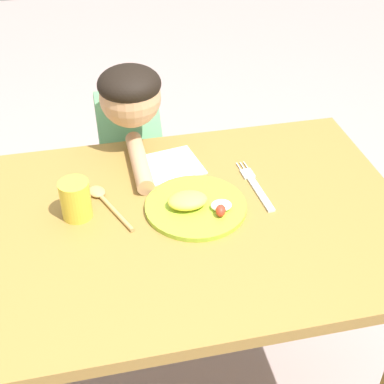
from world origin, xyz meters
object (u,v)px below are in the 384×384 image
Objects in this scene: plate at (195,205)px; fork at (256,186)px; spoon at (104,200)px; drinking_cup at (76,200)px; person at (133,179)px.

fork is at bearing 17.57° from plate.
fork is at bearing -116.19° from spoon.
spoon is (-0.37, 0.02, 0.00)m from fork.
person is (0.17, 0.38, -0.24)m from drinking_cup.
drinking_cup reaches higher than fork.
spoon reaches higher than fork.
drinking_cup is (-0.27, 0.04, 0.04)m from plate.
fork is 2.27× the size of drinking_cup.
plate is 0.48m from person.
plate is 2.54× the size of drinking_cup.
person reaches higher than drinking_cup.
fork is at bearing 126.28° from person.
drinking_cup is at bearing 66.43° from person.
fork is 0.44m from drinking_cup.
drinking_cup is at bearing 88.09° from fork.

